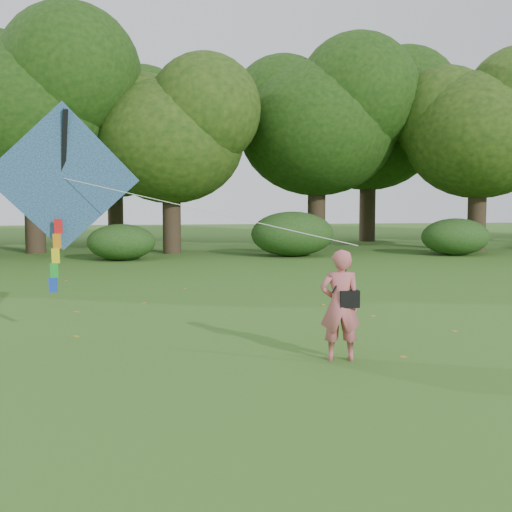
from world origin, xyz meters
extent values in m
plane|color=#265114|center=(0.00, 0.00, 0.00)|extent=(100.00, 100.00, 0.00)
imported|color=#C55D63|center=(0.36, 0.83, 0.85)|extent=(0.67, 0.49, 1.69)
cube|color=black|center=(0.48, 0.80, 0.95)|extent=(0.30, 0.20, 0.26)
cylinder|color=black|center=(0.36, 0.79, 1.27)|extent=(0.33, 0.14, 0.47)
cube|color=#294DB2|center=(-4.01, 3.12, 2.81)|extent=(2.62, 0.63, 2.57)
cube|color=black|center=(-4.01, 3.15, 2.81)|extent=(0.35, 0.82, 2.30)
cylinder|color=white|center=(-1.70, 1.95, 2.28)|extent=(4.63, 2.35, 1.07)
cube|color=red|center=(-4.11, 3.14, 1.96)|extent=(0.14, 0.06, 0.26)
cube|color=orange|center=(-4.14, 3.14, 1.70)|extent=(0.14, 0.06, 0.26)
cube|color=yellow|center=(-4.17, 3.14, 1.44)|extent=(0.14, 0.06, 0.26)
cube|color=green|center=(-4.20, 3.14, 1.18)|extent=(0.14, 0.06, 0.26)
cube|color=blue|center=(-4.23, 3.14, 0.92)|extent=(0.14, 0.06, 0.26)
cylinder|color=#3A2D1E|center=(-8.00, 21.00, 1.92)|extent=(0.88, 0.88, 3.85)
ellipsoid|color=#1E3F11|center=(-8.00, 21.00, 6.05)|extent=(8.00, 8.00, 6.80)
cylinder|color=#3A2D1E|center=(-2.00, 20.00, 1.57)|extent=(0.80, 0.80, 3.15)
ellipsoid|color=#1E3F11|center=(-2.00, 20.00, 4.91)|extent=(6.40, 6.40, 5.44)
cylinder|color=#3A2D1E|center=(5.00, 22.00, 1.84)|extent=(0.86, 0.86, 3.67)
ellipsoid|color=#1E3F11|center=(5.00, 22.00, 5.76)|extent=(7.60, 7.60, 6.46)
cylinder|color=#3A2D1E|center=(12.00, 19.50, 1.72)|extent=(0.83, 0.83, 3.43)
ellipsoid|color=#1E3F11|center=(12.00, 19.50, 5.30)|extent=(6.80, 6.80, 5.78)
cylinder|color=#3A2D1E|center=(-5.00, 27.50, 1.75)|extent=(0.84, 0.84, 3.50)
ellipsoid|color=#1E3F11|center=(-5.00, 27.50, 5.43)|extent=(7.00, 7.00, 5.95)
cylinder|color=#3A2D1E|center=(9.00, 26.50, 2.01)|extent=(0.90, 0.90, 4.02)
ellipsoid|color=#1E3F11|center=(9.00, 26.50, 6.17)|extent=(7.80, 7.80, 6.63)
ellipsoid|color=#264919|center=(-4.00, 17.10, 0.71)|extent=(2.66, 2.09, 1.42)
ellipsoid|color=#264919|center=(3.00, 17.90, 0.94)|extent=(3.50, 2.75, 1.88)
ellipsoid|color=#264919|center=(10.00, 17.40, 0.79)|extent=(2.94, 2.31, 1.58)
cube|color=olive|center=(3.03, 2.58, 0.00)|extent=(0.09, 0.13, 0.01)
cube|color=olive|center=(-5.20, 10.98, 0.00)|extent=(0.10, 0.13, 0.01)
cube|color=olive|center=(-2.77, 6.55, 0.00)|extent=(0.11, 0.14, 0.01)
cube|color=olive|center=(1.38, 0.86, 0.00)|extent=(0.14, 0.14, 0.01)
cube|color=olive|center=(-4.18, 5.58, 0.00)|extent=(0.14, 0.14, 0.01)
cube|color=olive|center=(-3.85, 3.07, 0.00)|extent=(0.13, 0.14, 0.01)
cube|color=olive|center=(1.32, 5.76, 0.00)|extent=(0.10, 0.13, 0.01)
cube|color=olive|center=(0.87, 3.44, 0.00)|extent=(0.12, 0.14, 0.01)
cube|color=olive|center=(2.01, 4.24, 0.00)|extent=(0.14, 0.14, 0.01)
cube|color=olive|center=(-1.75, 8.79, 0.00)|extent=(0.09, 0.13, 0.01)
camera|label=1|loc=(-2.23, -8.48, 2.47)|focal=45.00mm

